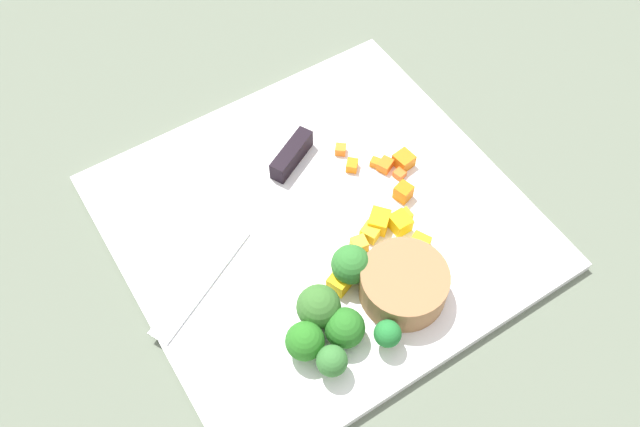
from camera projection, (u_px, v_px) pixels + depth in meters
ground_plane at (320, 225)px, 0.72m from camera, size 4.00×4.00×0.00m
cutting_board at (320, 222)px, 0.72m from camera, size 0.41×0.39×0.01m
prep_bowl at (404, 284)px, 0.65m from camera, size 0.09×0.09×0.04m
chef_knife at (268, 187)px, 0.73m from camera, size 0.26×0.14×0.02m
carrot_dice_0 at (341, 150)px, 0.76m from camera, size 0.02×0.02×0.01m
carrot_dice_1 at (403, 192)px, 0.72m from camera, size 0.02×0.02×0.02m
carrot_dice_2 at (401, 176)px, 0.74m from camera, size 0.01×0.01×0.01m
carrot_dice_3 at (375, 163)px, 0.75m from camera, size 0.01×0.01×0.01m
carrot_dice_4 at (385, 165)px, 0.75m from camera, size 0.02×0.02×0.01m
carrot_dice_5 at (352, 165)px, 0.75m from camera, size 0.02×0.02×0.01m
carrot_dice_6 at (404, 160)px, 0.75m from camera, size 0.02×0.02×0.02m
pepper_dice_0 at (359, 245)px, 0.69m from camera, size 0.02×0.02×0.01m
pepper_dice_1 at (400, 223)px, 0.70m from camera, size 0.02×0.02×0.02m
pepper_dice_2 at (379, 221)px, 0.70m from camera, size 0.03×0.03×0.02m
pepper_dice_3 at (371, 232)px, 0.70m from camera, size 0.02×0.02×0.01m
pepper_dice_4 at (353, 268)px, 0.67m from camera, size 0.02×0.02×0.02m
pepper_dice_5 at (420, 242)px, 0.69m from camera, size 0.02×0.02×0.01m
pepper_dice_6 at (340, 282)px, 0.66m from camera, size 0.03×0.02×0.02m
pepper_dice_7 at (405, 216)px, 0.71m from camera, size 0.01×0.01×0.01m
broccoli_floret_0 at (332, 361)px, 0.61m from camera, size 0.03×0.03×0.04m
broccoli_floret_1 at (351, 265)px, 0.66m from camera, size 0.04×0.04×0.04m
broccoli_floret_2 at (319, 307)px, 0.63m from camera, size 0.04×0.04×0.05m
broccoli_floret_3 at (387, 334)px, 0.62m from camera, size 0.03×0.03×0.04m
broccoli_floret_4 at (305, 341)px, 0.62m from camera, size 0.04×0.04×0.04m
broccoli_floret_5 at (345, 328)px, 0.63m from camera, size 0.04×0.04×0.04m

